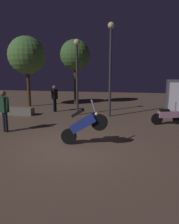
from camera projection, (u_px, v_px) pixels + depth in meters
ground_plane at (70, 147)px, 7.00m from camera, size 40.00×40.00×0.00m
motorcycle_blue_foreground at (83, 125)px, 7.03m from camera, size 1.66×0.35×1.63m
motorcycle_pink_parked_left at (168, 116)px, 9.98m from camera, size 1.61×0.60×1.11m
person_rider_beside at (55, 96)px, 13.14m from camera, size 0.35×0.65×1.69m
person_bystander_far at (4, 107)px, 8.59m from camera, size 0.65×0.36×1.77m
streetlamp_near at (77, 67)px, 11.85m from camera, size 0.36×0.36×4.37m
streetlamp_far at (111, 58)px, 11.30m from camera, size 0.36×0.36×5.16m
tree_left_bg at (75, 55)px, 15.74m from camera, size 2.29×2.29×4.99m
tree_center_bg at (27, 56)px, 14.74m from camera, size 2.68×2.68×5.06m
planter_wall_low at (13, 111)px, 12.37m from camera, size 2.56×0.50×0.45m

